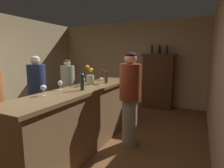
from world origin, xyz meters
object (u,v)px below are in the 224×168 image
bar_counter (84,118)px  bartender (130,95)px  wine_glass_spare (101,79)px  patron_in_navy (68,85)px  display_cabinet (158,80)px  wine_bottle_riesling (82,81)px  wine_bottle_rose (106,76)px  wine_glass_rear (60,83)px  patron_near_entrance (37,90)px  flower_arrangement (90,77)px  cheese_plate (91,82)px  wine_glass_front (83,80)px  display_bottle_midleft (160,49)px  display_bottle_center (167,49)px  display_bottle_left (152,49)px  wine_bottle_merlot (102,74)px  wine_glass_mid (43,88)px

bar_counter → bartender: 0.89m
bar_counter → wine_glass_spare: bearing=77.4°
patron_in_navy → display_cabinet: bearing=62.2°
wine_bottle_riesling → patron_in_navy: patron_in_navy is taller
bartender → wine_glass_spare: bearing=14.6°
bar_counter → wine_bottle_rose: 0.93m
wine_glass_rear → patron_near_entrance: 1.36m
flower_arrangement → cheese_plate: bearing=118.3°
wine_glass_front → display_bottle_midleft: 3.07m
bar_counter → display_bottle_midleft: 3.34m
patron_near_entrance → bar_counter: bearing=6.5°
wine_bottle_rose → display_bottle_center: (0.75, 2.40, 0.56)m
bartender → flower_arrangement: bearing=20.6°
display_cabinet → patron_in_navy: 2.67m
bar_counter → patron_in_navy: 2.08m
patron_in_navy → patron_near_entrance: (0.09, -1.14, 0.06)m
display_cabinet → flower_arrangement: (-0.73, -2.67, 0.34)m
display_bottle_left → patron_in_navy: (-1.90, -1.61, -0.98)m
display_cabinet → bartender: 2.60m
bar_counter → wine_bottle_merlot: 1.17m
wine_bottle_merlot → wine_bottle_riesling: bearing=-76.7°
bartender → display_bottle_left: bearing=-68.7°
patron_near_entrance → bartender: 2.09m
display_bottle_center → bartender: 2.74m
wine_bottle_rose → bartender: bartender is taller
wine_glass_rear → bartender: bearing=40.1°
cheese_plate → display_bottle_center: display_bottle_center is taller
display_cabinet → wine_bottle_rose: 2.48m
wine_glass_mid → cheese_plate: (-0.08, 1.33, -0.10)m
cheese_plate → wine_glass_front: bearing=-75.1°
wine_bottle_rose → flower_arrangement: (-0.20, -0.27, -0.01)m
wine_glass_rear → wine_glass_spare: (0.32, 0.76, -0.01)m
display_cabinet → cheese_plate: (-0.85, -2.45, 0.21)m
display_bottle_left → wine_bottle_merlot: bearing=-105.1°
display_cabinet → patron_near_entrance: 3.42m
display_cabinet → cheese_plate: 2.60m
wine_glass_rear → display_bottle_left: bearing=79.4°
patron_in_navy → bartender: bearing=0.7°
wine_glass_mid → display_bottle_left: 3.86m
cheese_plate → display_bottle_center: bearing=66.4°
wine_glass_rear → flower_arrangement: flower_arrangement is taller
display_bottle_midleft → patron_in_navy: size_ratio=0.20×
wine_bottle_rose → flower_arrangement: bearing=-127.2°
wine_glass_front → patron_in_navy: size_ratio=0.11×
bar_counter → wine_glass_front: size_ratio=18.77×
bar_counter → wine_glass_spare: (0.10, 0.44, 0.63)m
display_bottle_left → wine_glass_spare: bearing=-96.8°
flower_arrangement → display_cabinet: bearing=74.7°
wine_bottle_riesling → cheese_plate: 0.85m
wine_bottle_rose → wine_glass_front: wine_bottle_rose is taller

